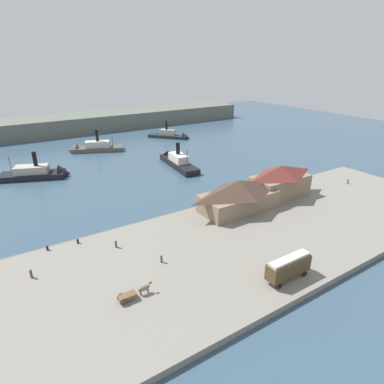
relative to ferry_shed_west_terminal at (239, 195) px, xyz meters
The scene contains 18 objects.
ground_plane 11.96m from the ferry_shed_west_terminal, 106.00° to the left, with size 320.00×320.00×0.00m, color #385166.
quay_promenade 12.72m from the ferry_shed_west_terminal, 104.52° to the right, with size 110.00×36.00×1.20m, color gray.
seawall_edge 8.72m from the ferry_shed_west_terminal, 113.63° to the left, with size 110.00×0.80×1.00m, color #666159.
ferry_shed_west_terminal is the anchor object (origin of this frame).
ferry_shed_customs_shed 14.68m from the ferry_shed_west_terminal, ahead, with size 15.80×8.64×8.40m.
street_tram 27.33m from the ferry_shed_west_terminal, 112.38° to the right, with size 8.45×2.56×4.09m.
horse_cart 37.65m from the ferry_shed_west_terminal, 154.87° to the right, with size 5.65×1.45×1.87m.
pedestrian_at_waters_edge 38.73m from the ferry_shed_west_terminal, ahead, with size 0.38×0.38×1.55m.
pedestrian_near_west_shed 28.04m from the ferry_shed_west_terminal, 159.35° to the right, with size 0.40×0.40×1.64m.
pedestrian_by_tram 31.43m from the ferry_shed_west_terminal, behind, with size 0.41×0.41×1.66m.
pedestrian_walking_west 46.77m from the ferry_shed_west_terminal, behind, with size 0.43×0.43×1.72m.
mooring_post_center_west 43.29m from the ferry_shed_west_terminal, behind, with size 0.44×0.44×0.90m, color black.
mooring_post_east 37.68m from the ferry_shed_west_terminal, behind, with size 0.44×0.44×0.90m, color black.
ferry_near_quay 83.28m from the ferry_shed_west_terminal, 71.90° to the left, with size 16.80×18.45×9.50m.
ferry_approaching_east 64.77m from the ferry_shed_west_terminal, 124.25° to the left, with size 21.96×13.50×10.64m.
ferry_moored_east 42.71m from the ferry_shed_west_terminal, 81.20° to the left, with size 7.43×25.07×9.93m.
ferry_moored_west 77.44m from the ferry_shed_west_terminal, 100.16° to the left, with size 22.39×13.90×10.71m.
far_headland 120.48m from the ferry_shed_west_terminal, 91.42° to the left, with size 180.00×24.00×8.00m, color #60665B.
Camera 1 is at (-44.72, -64.73, 35.47)m, focal length 30.23 mm.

